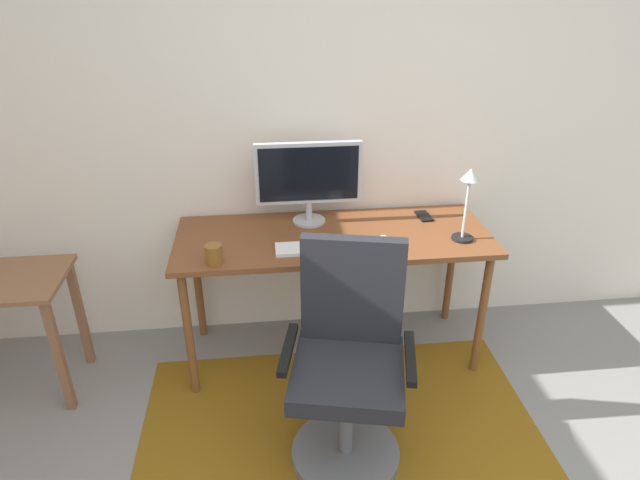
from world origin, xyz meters
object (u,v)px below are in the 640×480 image
Objects in this scene: desk at (333,247)px; desk_lamp at (468,194)px; computer_mouse at (384,240)px; monitor at (309,176)px; keyboard at (318,248)px; office_chair at (348,373)px; cell_phone at (424,216)px; coffee_cup at (214,254)px.

desk is 4.29× the size of desk_lamp.
monitor is at bearing 139.76° from computer_mouse.
keyboard is 0.66m from office_chair.
office_chair is at bearing -84.49° from monitor.
coffee_cup is at bearing -164.28° from cell_phone.
desk is 2.92× the size of monitor.
cell_phone is 0.13× the size of office_chair.
desk_lamp is 1.07m from office_chair.
desk is 0.66m from coffee_cup.
coffee_cup is 0.09× the size of office_chair.
office_chair reaches higher than cell_phone.
keyboard is at bearing -121.83° from desk.
desk_lamp is (1.26, 0.11, 0.21)m from coffee_cup.
monitor is 0.42m from keyboard.
cell_phone is at bearing 17.11° from desk.
coffee_cup is 1.21m from cell_phone.
coffee_cup is at bearing -174.89° from desk_lamp.
monitor is at bearing 158.54° from desk_lamp.
monitor is 1.07m from office_chair.
cell_phone is at bearing 45.27° from computer_mouse.
keyboard is (0.02, -0.33, -0.26)m from monitor.
desk is 0.20m from keyboard.
monitor reaches higher than coffee_cup.
coffee_cup reaches higher than cell_phone.
monitor is 1.47× the size of desk_lamp.
keyboard is 0.41× the size of office_chair.
desk is 17.22× the size of coffee_cup.
desk_lamp reaches higher than computer_mouse.
desk is 11.85× the size of cell_phone.
keyboard is 0.34m from computer_mouse.
desk is 0.57m from cell_phone.
computer_mouse is 0.73m from office_chair.
office_chair is (0.58, -0.48, -0.37)m from coffee_cup.
coffee_cup is at bearing -158.23° from desk.
cell_phone is (0.65, -0.01, -0.26)m from monitor.
coffee_cup is (-0.51, -0.08, 0.04)m from keyboard.
computer_mouse is at bearing -138.62° from cell_phone.
cell_phone is at bearing 70.14° from office_chair.
cell_phone is 0.36× the size of desk_lamp.
cell_phone is (0.54, 0.17, 0.08)m from desk.
office_chair is at bearing -39.67° from coffee_cup.
office_chair is (-0.68, -0.59, -0.58)m from desk_lamp.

